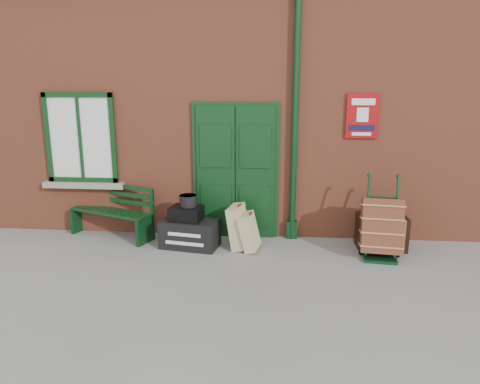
# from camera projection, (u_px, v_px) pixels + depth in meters

# --- Properties ---
(ground) EXTENTS (80.00, 80.00, 0.00)m
(ground) POSITION_uv_depth(u_px,v_px,m) (247.00, 272.00, 6.56)
(ground) COLOR gray
(ground) RESTS_ON ground
(station_building) EXTENTS (10.30, 4.30, 4.36)m
(station_building) POSITION_uv_depth(u_px,v_px,m) (260.00, 100.00, 9.39)
(station_building) COLOR #A75035
(station_building) RESTS_ON ground
(bench) EXTENTS (1.53, 0.96, 0.91)m
(bench) POSITION_uv_depth(u_px,v_px,m) (114.00, 210.00, 7.92)
(bench) COLOR black
(bench) RESTS_ON ground
(houdini_trunk) EXTENTS (0.96, 0.64, 0.45)m
(houdini_trunk) POSITION_uv_depth(u_px,v_px,m) (190.00, 233.00, 7.45)
(houdini_trunk) COLOR black
(houdini_trunk) RESTS_ON ground
(strongbox) EXTENTS (0.54, 0.44, 0.22)m
(strongbox) POSITION_uv_depth(u_px,v_px,m) (186.00, 213.00, 7.37)
(strongbox) COLOR black
(strongbox) RESTS_ON houdini_trunk
(hatbox) EXTENTS (0.31, 0.31, 0.18)m
(hatbox) POSITION_uv_depth(u_px,v_px,m) (188.00, 201.00, 7.34)
(hatbox) COLOR black
(hatbox) RESTS_ON strongbox
(suitcase_back) EXTENTS (0.37, 0.52, 0.69)m
(suitcase_back) POSITION_uv_depth(u_px,v_px,m) (238.00, 227.00, 7.40)
(suitcase_back) COLOR tan
(suitcase_back) RESTS_ON ground
(suitcase_front) EXTENTS (0.38, 0.48, 0.60)m
(suitcase_front) POSITION_uv_depth(u_px,v_px,m) (249.00, 232.00, 7.30)
(suitcase_front) COLOR tan
(suitcase_front) RESTS_ON ground
(porter_trolley) EXTENTS (0.65, 0.70, 1.22)m
(porter_trolley) POSITION_uv_depth(u_px,v_px,m) (381.00, 227.00, 6.99)
(porter_trolley) COLOR #0C3318
(porter_trolley) RESTS_ON ground
(dark_trunk) EXTENTS (0.76, 0.51, 0.54)m
(dark_trunk) POSITION_uv_depth(u_px,v_px,m) (381.00, 232.00, 7.38)
(dark_trunk) COLOR black
(dark_trunk) RESTS_ON ground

